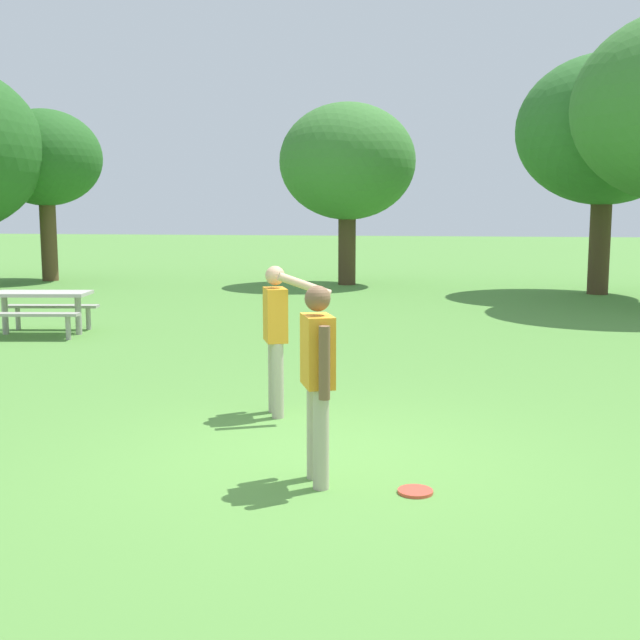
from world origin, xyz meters
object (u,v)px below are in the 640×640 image
tree_slender_mid (347,163)px  person_catcher (318,371)px  person_thrower (277,328)px  tree_far_right (45,159)px  tree_back_left (605,131)px  frisbee (415,491)px  picnic_table_near (41,303)px

tree_slender_mid → person_catcher: bearing=-83.1°
person_thrower → tree_far_right: tree_far_right is taller
person_thrower → tree_back_left: size_ratio=0.26×
person_thrower → tree_back_left: (5.64, 13.65, 3.28)m
tree_far_right → tree_slender_mid: bearing=1.6°
person_catcher → tree_back_left: (4.82, 15.75, 3.30)m
person_thrower → tree_far_right: (-10.68, 14.91, 2.80)m
tree_back_left → frisbee: bearing=-104.2°
person_catcher → tree_back_left: bearing=73.0°
tree_slender_mid → tree_back_left: tree_back_left is taller
person_catcher → tree_slender_mid: 17.60m
frisbee → person_thrower: bearing=126.5°
frisbee → tree_back_left: bearing=75.8°
picnic_table_near → person_catcher: bearing=-47.9°
person_catcher → tree_back_left: tree_back_left is taller
frisbee → picnic_table_near: picnic_table_near is taller
tree_slender_mid → tree_back_left: (6.93, -1.53, 0.65)m
person_catcher → person_thrower: bearing=111.2°
frisbee → tree_far_right: tree_far_right is taller
person_catcher → picnic_table_near: size_ratio=0.86×
tree_far_right → tree_slender_mid: tree_slender_mid is taller
frisbee → tree_slender_mid: (-2.91, 17.37, 3.58)m
person_catcher → frisbee: person_catcher is taller
tree_far_right → tree_back_left: size_ratio=0.85×
person_thrower → picnic_table_near: size_ratio=0.86×
person_catcher → tree_slender_mid: size_ratio=0.31×
person_catcher → tree_far_right: size_ratio=0.31×
picnic_table_near → tree_slender_mid: tree_slender_mid is taller
picnic_table_near → tree_slender_mid: 11.56m
person_thrower → tree_slender_mid: size_ratio=0.31×
person_thrower → tree_back_left: 15.13m
picnic_table_near → tree_back_left: 14.63m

